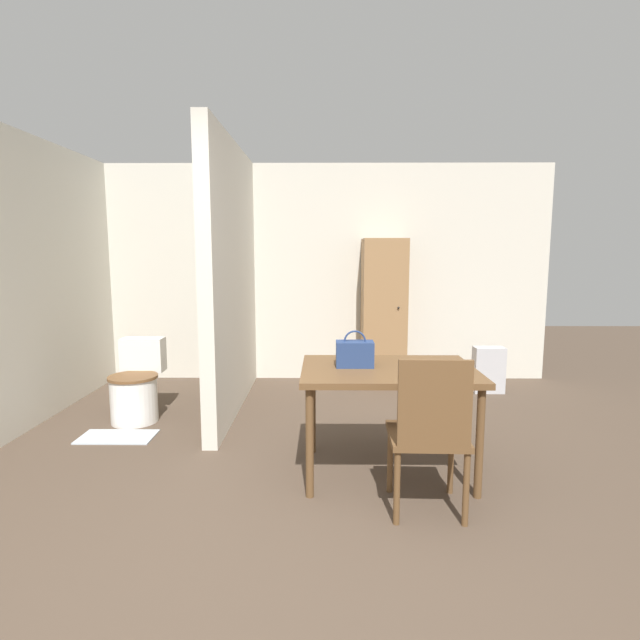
{
  "coord_description": "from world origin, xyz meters",
  "views": [
    {
      "loc": [
        0.2,
        -2.06,
        1.51
      ],
      "look_at": [
        0.17,
        1.83,
        0.97
      ],
      "focal_mm": 28.0,
      "sensor_mm": 36.0,
      "label": 1
    }
  ],
  "objects": [
    {
      "name": "ground_plane",
      "position": [
        0.0,
        0.0,
        0.0
      ],
      "size": [
        16.0,
        16.0,
        0.0
      ],
      "primitive_type": "plane",
      "color": "#4C3D30"
    },
    {
      "name": "space_heater",
      "position": [
        1.97,
        3.19,
        0.25
      ],
      "size": [
        0.32,
        0.17,
        0.49
      ],
      "color": "#BCBCC1",
      "rests_on": "ground_plane"
    },
    {
      "name": "bath_mat",
      "position": [
        -1.49,
        1.82,
        0.01
      ],
      "size": [
        0.6,
        0.32,
        0.01
      ],
      "color": "#B2BCC6",
      "rests_on": "ground_plane"
    },
    {
      "name": "wall_left",
      "position": [
        -2.36,
        1.88,
        1.25
      ],
      "size": [
        0.12,
        4.77,
        2.5
      ],
      "color": "beige",
      "rests_on": "ground_plane"
    },
    {
      "name": "wooden_chair",
      "position": [
        0.8,
        0.65,
        0.51
      ],
      "size": [
        0.45,
        0.45,
        0.94
      ],
      "rotation": [
        0.0,
        0.0,
        -0.03
      ],
      "color": "brown",
      "rests_on": "ground_plane"
    },
    {
      "name": "wooden_cabinet",
      "position": [
        0.87,
        3.52,
        0.82
      ],
      "size": [
        0.48,
        0.48,
        1.65
      ],
      "color": "#997047",
      "rests_on": "ground_plane"
    },
    {
      "name": "handbag",
      "position": [
        0.41,
        1.23,
        0.83
      ],
      "size": [
        0.25,
        0.14,
        0.25
      ],
      "color": "navy",
      "rests_on": "dining_table"
    },
    {
      "name": "dining_table",
      "position": [
        0.63,
        1.2,
        0.66
      ],
      "size": [
        1.16,
        0.82,
        0.74
      ],
      "color": "brown",
      "rests_on": "ground_plane"
    },
    {
      "name": "toilet",
      "position": [
        -1.49,
        2.28,
        0.29
      ],
      "size": [
        0.43,
        0.57,
        0.71
      ],
      "color": "white",
      "rests_on": "ground_plane"
    },
    {
      "name": "wall_back",
      "position": [
        0.0,
        3.83,
        1.25
      ],
      "size": [
        5.61,
        0.12,
        2.5
      ],
      "color": "beige",
      "rests_on": "ground_plane"
    },
    {
      "name": "partition_wall",
      "position": [
        -0.67,
        2.66,
        1.25
      ],
      "size": [
        0.12,
        2.2,
        2.5
      ],
      "color": "beige",
      "rests_on": "ground_plane"
    }
  ]
}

